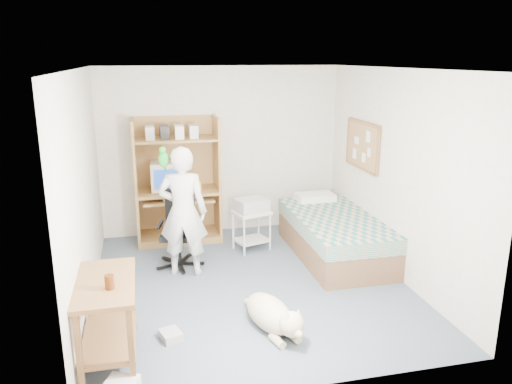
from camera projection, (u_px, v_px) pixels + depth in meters
floor at (250, 283)px, 5.96m from camera, size 4.00×4.00×0.00m
wall_back at (222, 151)px, 7.52m from camera, size 3.60×0.02×2.50m
wall_right at (395, 174)px, 6.03m from camera, size 0.02×4.00×2.50m
wall_left at (83, 192)px, 5.24m from camera, size 0.02×4.00×2.50m
ceiling at (250, 69)px, 5.31m from camera, size 3.60×4.00×0.02m
computer_hutch at (177, 185)px, 7.23m from camera, size 1.20×0.63×1.80m
bed at (334, 235)px, 6.75m from camera, size 1.02×2.02×0.66m
side_desk at (107, 308)px, 4.37m from camera, size 0.50×1.00×0.75m
corkboard at (362, 145)px, 6.82m from camera, size 0.04×0.94×0.66m
office_chair at (179, 239)px, 6.43m from camera, size 0.55×0.55×0.97m
person at (183, 212)px, 6.03m from camera, size 0.66×0.51×1.61m
parrot at (163, 158)px, 5.83m from camera, size 0.12×0.21×0.33m
dog at (273, 315)px, 4.90m from camera, size 0.52×1.03×0.40m
printer_cart at (252, 224)px, 6.93m from camera, size 0.56×0.50×0.56m
printer at (252, 205)px, 6.86m from camera, size 0.50×0.43×0.18m
crt_monitor at (166, 175)px, 7.16m from camera, size 0.44×0.47×0.40m
keyboard at (179, 198)px, 7.12m from camera, size 0.46×0.19×0.03m
pencil_cup at (199, 186)px, 7.21m from camera, size 0.08×0.08×0.12m
drink_glass at (109, 282)px, 4.15m from camera, size 0.08×0.08×0.12m
floor_box_b at (171, 335)px, 4.78m from camera, size 0.24×0.27×0.08m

